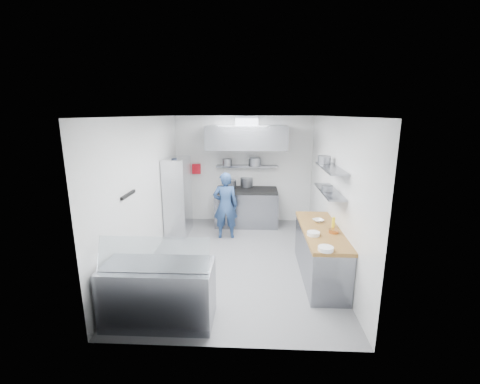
# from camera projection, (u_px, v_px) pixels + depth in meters

# --- Properties ---
(floor) EXTENTS (5.00, 5.00, 0.00)m
(floor) POSITION_uv_depth(u_px,v_px,m) (239.00, 259.00, 6.44)
(floor) COLOR slate
(floor) RESTS_ON ground
(ceiling) EXTENTS (5.00, 5.00, 0.00)m
(ceiling) POSITION_uv_depth(u_px,v_px,m) (238.00, 116.00, 5.77)
(ceiling) COLOR silver
(ceiling) RESTS_ON wall_back
(wall_back) EXTENTS (3.60, 2.80, 0.02)m
(wall_back) POSITION_uv_depth(u_px,v_px,m) (243.00, 170.00, 8.53)
(wall_back) COLOR white
(wall_back) RESTS_ON floor
(wall_front) EXTENTS (3.60, 2.80, 0.02)m
(wall_front) POSITION_uv_depth(u_px,v_px,m) (227.00, 243.00, 3.68)
(wall_front) COLOR white
(wall_front) RESTS_ON floor
(wall_left) EXTENTS (2.80, 5.00, 0.02)m
(wall_left) POSITION_uv_depth(u_px,v_px,m) (146.00, 191.00, 6.19)
(wall_left) COLOR white
(wall_left) RESTS_ON floor
(wall_right) EXTENTS (2.80, 5.00, 0.02)m
(wall_right) POSITION_uv_depth(u_px,v_px,m) (334.00, 193.00, 6.02)
(wall_right) COLOR white
(wall_right) RESTS_ON floor
(gas_range) EXTENTS (1.60, 0.80, 0.90)m
(gas_range) POSITION_uv_depth(u_px,v_px,m) (247.00, 208.00, 8.37)
(gas_range) COLOR gray
(gas_range) RESTS_ON floor
(cooktop) EXTENTS (1.57, 0.78, 0.06)m
(cooktop) POSITION_uv_depth(u_px,v_px,m) (247.00, 190.00, 8.25)
(cooktop) COLOR black
(cooktop) RESTS_ON gas_range
(stock_pot_left) EXTENTS (0.29, 0.29, 0.20)m
(stock_pot_left) POSITION_uv_depth(u_px,v_px,m) (231.00, 184.00, 8.41)
(stock_pot_left) COLOR slate
(stock_pot_left) RESTS_ON cooktop
(stock_pot_mid) EXTENTS (0.33, 0.33, 0.24)m
(stock_pot_mid) POSITION_uv_depth(u_px,v_px,m) (247.00, 182.00, 8.52)
(stock_pot_mid) COLOR slate
(stock_pot_mid) RESTS_ON cooktop
(over_range_shelf) EXTENTS (1.60, 0.30, 0.04)m
(over_range_shelf) POSITION_uv_depth(u_px,v_px,m) (247.00, 166.00, 8.34)
(over_range_shelf) COLOR gray
(over_range_shelf) RESTS_ON wall_back
(shelf_pot_a) EXTENTS (0.24, 0.24, 0.18)m
(shelf_pot_a) POSITION_uv_depth(u_px,v_px,m) (227.00, 162.00, 8.26)
(shelf_pot_a) COLOR slate
(shelf_pot_a) RESTS_ON over_range_shelf
(shelf_pot_b) EXTENTS (0.31, 0.31, 0.22)m
(shelf_pot_b) POSITION_uv_depth(u_px,v_px,m) (255.00, 162.00, 8.14)
(shelf_pot_b) COLOR slate
(shelf_pot_b) RESTS_ON over_range_shelf
(extractor_hood) EXTENTS (1.90, 1.15, 0.55)m
(extractor_hood) POSITION_uv_depth(u_px,v_px,m) (247.00, 137.00, 7.76)
(extractor_hood) COLOR gray
(extractor_hood) RESTS_ON wall_back
(hood_duct) EXTENTS (0.55, 0.55, 0.24)m
(hood_duct) POSITION_uv_depth(u_px,v_px,m) (247.00, 121.00, 7.88)
(hood_duct) COLOR slate
(hood_duct) RESTS_ON extractor_hood
(red_firebox) EXTENTS (0.22, 0.10, 0.26)m
(red_firebox) POSITION_uv_depth(u_px,v_px,m) (196.00, 169.00, 8.53)
(red_firebox) COLOR red
(red_firebox) RESTS_ON wall_back
(chef) EXTENTS (0.60, 0.42, 1.56)m
(chef) POSITION_uv_depth(u_px,v_px,m) (225.00, 205.00, 7.42)
(chef) COLOR navy
(chef) RESTS_ON floor
(wire_rack) EXTENTS (0.50, 0.90, 1.85)m
(wire_rack) POSITION_uv_depth(u_px,v_px,m) (178.00, 196.00, 7.67)
(wire_rack) COLOR silver
(wire_rack) RESTS_ON floor
(rack_bin_a) EXTENTS (0.15, 0.18, 0.17)m
(rack_bin_a) POSITION_uv_depth(u_px,v_px,m) (175.00, 205.00, 7.38)
(rack_bin_a) COLOR white
(rack_bin_a) RESTS_ON wire_rack
(rack_bin_b) EXTENTS (0.14, 0.18, 0.16)m
(rack_bin_b) POSITION_uv_depth(u_px,v_px,m) (176.00, 182.00, 7.49)
(rack_bin_b) COLOR yellow
(rack_bin_b) RESTS_ON wire_rack
(rack_jar) EXTENTS (0.12, 0.12, 0.18)m
(rack_jar) POSITION_uv_depth(u_px,v_px,m) (174.00, 162.00, 7.10)
(rack_jar) COLOR black
(rack_jar) RESTS_ON wire_rack
(knife_strip) EXTENTS (0.04, 0.55, 0.05)m
(knife_strip) POSITION_uv_depth(u_px,v_px,m) (128.00, 195.00, 5.28)
(knife_strip) COLOR black
(knife_strip) RESTS_ON wall_left
(prep_counter_base) EXTENTS (0.62, 2.00, 0.84)m
(prep_counter_base) POSITION_uv_depth(u_px,v_px,m) (320.00, 254.00, 5.69)
(prep_counter_base) COLOR gray
(prep_counter_base) RESTS_ON floor
(prep_counter_top) EXTENTS (0.65, 2.04, 0.06)m
(prep_counter_top) POSITION_uv_depth(u_px,v_px,m) (321.00, 230.00, 5.58)
(prep_counter_top) COLOR olive
(prep_counter_top) RESTS_ON prep_counter_base
(plate_stack_a) EXTENTS (0.22, 0.22, 0.06)m
(plate_stack_a) POSITION_uv_depth(u_px,v_px,m) (326.00, 249.00, 4.68)
(plate_stack_a) COLOR white
(plate_stack_a) RESTS_ON prep_counter_top
(plate_stack_b) EXTENTS (0.21, 0.21, 0.06)m
(plate_stack_b) POSITION_uv_depth(u_px,v_px,m) (313.00, 234.00, 5.27)
(plate_stack_b) COLOR white
(plate_stack_b) RESTS_ON prep_counter_top
(copper_pan) EXTENTS (0.16, 0.16, 0.06)m
(copper_pan) POSITION_uv_depth(u_px,v_px,m) (334.00, 231.00, 5.38)
(copper_pan) COLOR #C87738
(copper_pan) RESTS_ON prep_counter_top
(squeeze_bottle) EXTENTS (0.05, 0.05, 0.18)m
(squeeze_bottle) POSITION_uv_depth(u_px,v_px,m) (333.00, 222.00, 5.64)
(squeeze_bottle) COLOR yellow
(squeeze_bottle) RESTS_ON prep_counter_top
(mixing_bowl) EXTENTS (0.25, 0.25, 0.05)m
(mixing_bowl) POSITION_uv_depth(u_px,v_px,m) (318.00, 221.00, 5.94)
(mixing_bowl) COLOR white
(mixing_bowl) RESTS_ON prep_counter_top
(wall_shelf_lower) EXTENTS (0.30, 1.30, 0.04)m
(wall_shelf_lower) POSITION_uv_depth(u_px,v_px,m) (329.00, 191.00, 5.72)
(wall_shelf_lower) COLOR gray
(wall_shelf_lower) RESTS_ON wall_right
(wall_shelf_upper) EXTENTS (0.30, 1.30, 0.04)m
(wall_shelf_upper) POSITION_uv_depth(u_px,v_px,m) (331.00, 168.00, 5.62)
(wall_shelf_upper) COLOR gray
(wall_shelf_upper) RESTS_ON wall_right
(shelf_pot_c) EXTENTS (0.20, 0.20, 0.10)m
(shelf_pot_c) POSITION_uv_depth(u_px,v_px,m) (327.00, 188.00, 5.64)
(shelf_pot_c) COLOR slate
(shelf_pot_c) RESTS_ON wall_shelf_lower
(shelf_pot_d) EXTENTS (0.24, 0.24, 0.14)m
(shelf_pot_d) POSITION_uv_depth(u_px,v_px,m) (324.00, 160.00, 6.02)
(shelf_pot_d) COLOR slate
(shelf_pot_d) RESTS_ON wall_shelf_upper
(display_case) EXTENTS (1.50, 0.70, 0.85)m
(display_case) POSITION_uv_depth(u_px,v_px,m) (159.00, 293.00, 4.45)
(display_case) COLOR gray
(display_case) RESTS_ON floor
(display_glass) EXTENTS (1.47, 0.19, 0.42)m
(display_glass) POSITION_uv_depth(u_px,v_px,m) (153.00, 254.00, 4.18)
(display_glass) COLOR silver
(display_glass) RESTS_ON display_case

